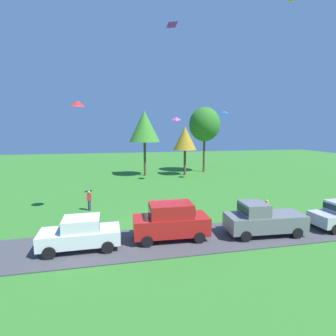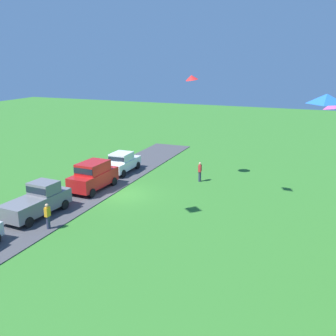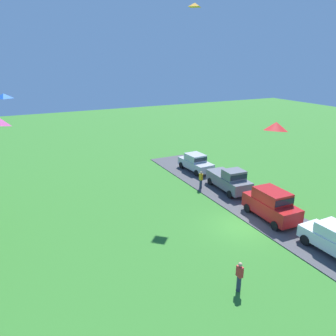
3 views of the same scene
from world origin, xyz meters
name	(u,v)px [view 3 (image 3 of 3)]	position (x,y,z in m)	size (l,w,h in m)	color
ground_plane	(241,226)	(0.00, 0.00, 0.00)	(120.00, 120.00, 0.00)	#337528
pavement_strip	(271,218)	(0.00, -2.90, 0.03)	(36.00, 4.40, 0.06)	#424247
car_sedan_near_entrance	(336,239)	(-5.31, -2.99, 1.04)	(4.42, 2.00, 1.84)	white
car_suv_far_end	(271,203)	(-0.02, -2.69, 1.30)	(4.67, 2.19, 2.28)	red
car_pickup_mid_row	(230,180)	(5.86, -3.27, 1.11)	(5.11, 2.29, 2.14)	slate
car_sedan_by_flagpole	(196,162)	(12.00, -3.34, 1.04)	(4.49, 2.15, 1.84)	#B7B7BC
person_watching_sky	(239,276)	(-5.45, 4.52, 0.88)	(0.36, 0.24, 1.71)	#2D334C
person_beside_suv	(201,180)	(7.49, -1.21, 0.88)	(0.36, 0.24, 1.71)	#2D334C
kite_diamond_low_drifter	(4,96)	(10.75, 14.11, 8.97)	(0.91, 1.00, 0.36)	blue
kite_diamond_high_right	(1,121)	(4.54, 14.48, 8.14)	(0.87, 0.92, 0.36)	#EA4C9E
kite_delta_high_left	(276,126)	(-5.85, 3.49, 8.74)	(1.06, 1.06, 0.40)	red
kite_diamond_mid_center	(195,5)	(8.94, -0.97, 15.73)	(0.93, 0.95, 0.31)	orange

